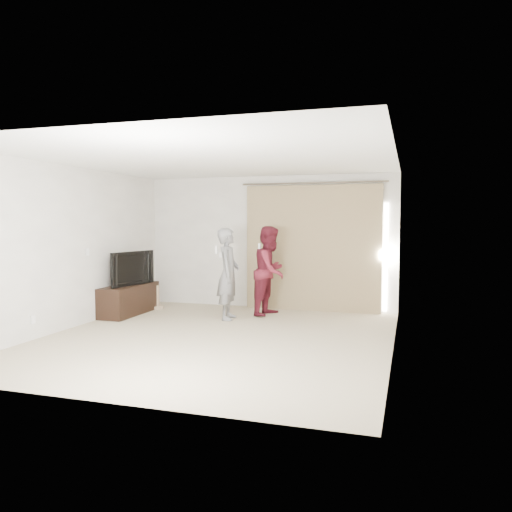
# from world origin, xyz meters

# --- Properties ---
(floor) EXTENTS (5.50, 5.50, 0.00)m
(floor) POSITION_xyz_m (0.00, 0.00, 0.00)
(floor) COLOR #C4B593
(floor) RESTS_ON ground
(wall_back) EXTENTS (5.00, 0.04, 2.60)m
(wall_back) POSITION_xyz_m (0.00, 2.75, 1.30)
(wall_back) COLOR white
(wall_back) RESTS_ON ground
(wall_left) EXTENTS (0.04, 5.50, 2.60)m
(wall_left) POSITION_xyz_m (-2.50, -0.00, 1.30)
(wall_left) COLOR white
(wall_left) RESTS_ON ground
(ceiling) EXTENTS (5.00, 5.50, 0.01)m
(ceiling) POSITION_xyz_m (0.00, 0.00, 2.60)
(ceiling) COLOR white
(ceiling) RESTS_ON wall_back
(curtain) EXTENTS (2.80, 0.11, 2.46)m
(curtain) POSITION_xyz_m (0.91, 2.68, 1.20)
(curtain) COLOR #9C885F
(curtain) RESTS_ON ground
(tv_console) EXTENTS (0.49, 1.41, 0.54)m
(tv_console) POSITION_xyz_m (-2.27, 1.31, 0.27)
(tv_console) COLOR black
(tv_console) RESTS_ON ground
(tv) EXTENTS (0.35, 1.09, 0.62)m
(tv) POSITION_xyz_m (-2.27, 1.31, 0.85)
(tv) COLOR black
(tv) RESTS_ON tv_console
(scratching_post) EXTENTS (0.35, 0.35, 0.46)m
(scratching_post) POSITION_xyz_m (-2.10, 1.97, 0.19)
(scratching_post) COLOR tan
(scratching_post) RESTS_ON ground
(person_man) EXTENTS (0.48, 0.64, 1.60)m
(person_man) POSITION_xyz_m (-0.34, 1.40, 0.80)
(person_man) COLOR slate
(person_man) RESTS_ON ground
(person_woman) EXTENTS (0.75, 0.89, 1.63)m
(person_woman) POSITION_xyz_m (0.26, 2.00, 0.81)
(person_woman) COLOR maroon
(person_woman) RESTS_ON ground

